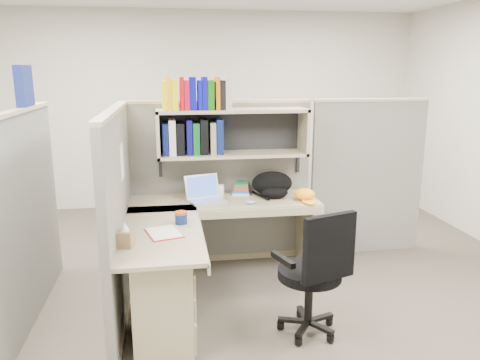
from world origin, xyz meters
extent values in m
plane|color=#38322B|center=(0.00, 0.00, 0.00)|extent=(6.00, 6.00, 0.00)
plane|color=#B8B4A6|center=(0.00, 3.00, 1.35)|extent=(6.00, 0.00, 6.00)
cube|color=slate|center=(0.00, 0.90, 0.80)|extent=(1.80, 0.06, 1.60)
cube|color=tan|center=(0.00, 0.90, 1.61)|extent=(1.80, 0.08, 0.03)
cube|color=slate|center=(-0.90, 0.00, 0.80)|extent=(0.06, 1.80, 1.60)
cube|color=tan|center=(-0.90, 0.00, 1.61)|extent=(0.08, 1.80, 0.03)
cube|color=slate|center=(-1.60, 0.00, 0.80)|extent=(0.06, 1.80, 1.60)
cube|color=slate|center=(1.55, 0.90, 0.80)|extent=(1.20, 0.06, 1.60)
cube|color=navy|center=(-1.60, 0.35, 1.79)|extent=(0.07, 0.27, 0.32)
cube|color=white|center=(-0.87, 0.15, 1.20)|extent=(0.00, 0.21, 0.28)
cube|color=tan|center=(0.10, 0.70, 1.55)|extent=(1.40, 0.34, 0.03)
cube|color=tan|center=(0.10, 0.70, 1.14)|extent=(1.40, 0.34, 0.03)
cube|color=tan|center=(-0.58, 0.70, 1.34)|extent=(0.03, 0.34, 0.44)
cube|color=tan|center=(0.78, 0.70, 1.34)|extent=(0.03, 0.34, 0.44)
cube|color=black|center=(0.10, 0.86, 1.34)|extent=(1.38, 0.01, 0.41)
cube|color=#D5D904|center=(-0.52, 0.68, 1.69)|extent=(0.03, 0.20, 0.26)
cube|color=#FDA905|center=(-0.48, 0.68, 1.71)|extent=(0.05, 0.20, 0.29)
cube|color=#DDD604|center=(-0.42, 0.68, 1.69)|extent=(0.06, 0.20, 0.26)
cube|color=#B5070E|center=(-0.36, 0.68, 1.71)|extent=(0.04, 0.20, 0.29)
cube|color=#A9062C|center=(-0.32, 0.68, 1.69)|extent=(0.05, 0.20, 0.26)
cube|color=#040791|center=(-0.27, 0.68, 1.71)|extent=(0.06, 0.20, 0.29)
cube|color=#050AA2|center=(-0.20, 0.68, 1.69)|extent=(0.04, 0.20, 0.26)
cube|color=#0905A0|center=(-0.16, 0.68, 1.71)|extent=(0.04, 0.20, 0.29)
cube|color=#0D6107|center=(-0.11, 0.68, 1.69)|extent=(0.06, 0.20, 0.26)
cube|color=#CF6204|center=(-0.04, 0.68, 1.71)|extent=(0.04, 0.20, 0.29)
cube|color=black|center=(0.00, 0.68, 1.69)|extent=(0.05, 0.20, 0.26)
cube|color=#B3AA89|center=(0.05, 0.68, 1.71)|extent=(0.06, 0.20, 0.29)
cube|color=#071049|center=(-0.52, 0.72, 1.30)|extent=(0.05, 0.24, 0.29)
cube|color=silver|center=(-0.46, 0.72, 1.31)|extent=(0.06, 0.24, 0.32)
cube|color=black|center=(-0.39, 0.72, 1.30)|extent=(0.07, 0.24, 0.29)
cube|color=#090851|center=(-0.30, 0.72, 1.31)|extent=(0.05, 0.24, 0.32)
cube|color=#0A491B|center=(-0.24, 0.72, 1.30)|extent=(0.06, 0.24, 0.29)
cube|color=black|center=(-0.17, 0.72, 1.31)|extent=(0.07, 0.24, 0.32)
cube|color=gray|center=(-0.09, 0.72, 1.30)|extent=(0.05, 0.24, 0.29)
cube|color=#081754|center=(-0.03, 0.72, 1.31)|extent=(0.06, 0.24, 0.32)
cube|color=tan|center=(0.00, 0.57, 0.71)|extent=(1.74, 0.60, 0.03)
cube|color=tan|center=(-0.57, -0.20, 0.71)|extent=(0.60, 1.34, 0.03)
cube|color=tan|center=(0.00, 0.27, 0.68)|extent=(1.74, 0.02, 0.07)
cube|color=tan|center=(-0.27, -0.20, 0.68)|extent=(0.02, 1.34, 0.07)
cube|color=tan|center=(-0.57, -0.55, 0.34)|extent=(0.40, 0.55, 0.68)
cube|color=tan|center=(-0.36, -0.55, 0.54)|extent=(0.02, 0.50, 0.16)
cube|color=tan|center=(-0.36, -0.55, 0.36)|extent=(0.02, 0.50, 0.16)
cube|color=tan|center=(-0.36, -0.55, 0.14)|extent=(0.02, 0.50, 0.22)
cube|color=#B2B2B7|center=(-0.35, -0.55, 0.54)|extent=(0.01, 0.12, 0.01)
cube|color=tan|center=(0.80, 0.60, 0.35)|extent=(0.03, 0.55, 0.70)
cylinder|color=navy|center=(-0.42, -0.06, 0.77)|extent=(0.09, 0.09, 0.08)
cylinder|color=#C14412|center=(-0.42, -0.06, 0.82)|extent=(0.10, 0.10, 0.02)
ellipsoid|color=#8695BE|center=(0.22, 0.39, 0.75)|extent=(0.10, 0.07, 0.04)
cylinder|color=white|center=(-0.02, 0.73, 0.78)|extent=(0.07, 0.07, 0.10)
cylinder|color=black|center=(0.48, -0.57, 0.47)|extent=(0.46, 0.46, 0.07)
cube|color=black|center=(0.55, -0.77, 0.75)|extent=(0.40, 0.18, 0.46)
cylinder|color=black|center=(0.48, -0.57, 0.28)|extent=(0.06, 0.06, 0.40)
cylinder|color=black|center=(0.48, -0.57, 0.05)|extent=(0.44, 0.44, 0.10)
cube|color=black|center=(0.26, -0.65, 0.63)|extent=(0.12, 0.26, 0.04)
cube|color=black|center=(0.70, -0.50, 0.63)|extent=(0.12, 0.26, 0.04)
camera|label=1|loc=(-0.50, -3.60, 1.92)|focal=35.00mm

